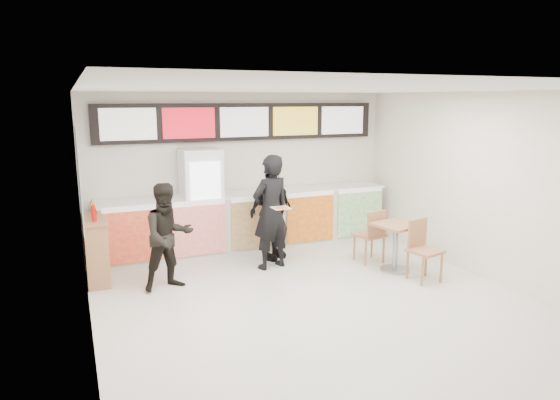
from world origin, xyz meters
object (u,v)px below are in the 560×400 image
customer_left (168,237)px  customer_mid (271,210)px  drinks_fridge (202,203)px  cafe_table (396,238)px  condiment_ledge (96,249)px  service_counter (250,222)px  customer_main (271,212)px

customer_left → customer_mid: bearing=10.0°
drinks_fridge → cafe_table: 3.51m
customer_mid → customer_left: bearing=172.8°
customer_mid → condiment_ledge: bearing=152.2°
drinks_fridge → customer_mid: drinks_fridge is taller
service_counter → customer_mid: size_ratio=3.09×
customer_mid → condiment_ledge: customer_mid is taller
drinks_fridge → customer_main: (0.92, -1.10, -0.02)m
drinks_fridge → cafe_table: bearing=-36.4°
service_counter → customer_left: 2.28m
customer_left → cafe_table: 3.75m
service_counter → customer_main: bearing=-90.6°
customer_left → customer_mid: size_ratio=0.92×
service_counter → condiment_ledge: condiment_ledge is taller
drinks_fridge → customer_mid: (1.12, -0.63, -0.10)m
drinks_fridge → customer_left: 1.65m
service_counter → cafe_table: (1.87, -2.05, -0.00)m
cafe_table → condiment_ledge: (-4.69, 1.43, -0.04)m
customer_left → cafe_table: (3.68, -0.68, -0.25)m
customer_main → condiment_ledge: 2.88m
service_counter → customer_main: customer_main is taller
drinks_fridge → customer_mid: bearing=-29.3°
customer_mid → drinks_fridge: bearing=122.6°
customer_left → customer_mid: 2.13m
drinks_fridge → condiment_ledge: size_ratio=1.60×
customer_left → condiment_ledge: customer_left is taller
service_counter → customer_mid: 0.72m
drinks_fridge → customer_mid: 1.29m
drinks_fridge → condiment_ledge: (-1.89, -0.64, -0.47)m
drinks_fridge → condiment_ledge: 2.04m
service_counter → customer_main: size_ratio=2.82×
condiment_ledge → customer_main: bearing=-9.3°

